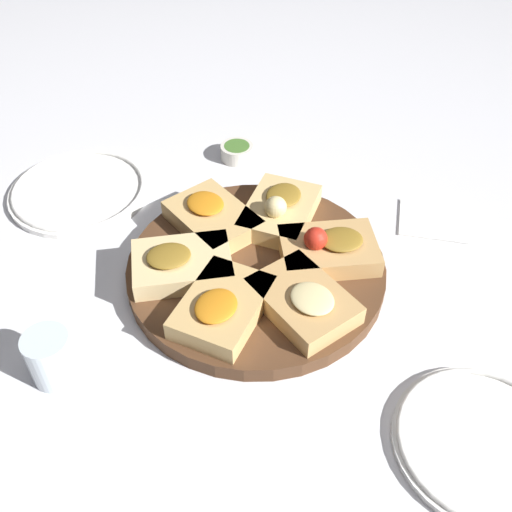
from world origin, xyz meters
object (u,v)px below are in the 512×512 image
serving_board (256,269)px  plate_right (79,190)px  water_glass (51,357)px  napkin_stack (433,220)px  plate_left (484,443)px  dipping_bowl (237,152)px

serving_board → plate_right: 0.38m
serving_board → water_glass: (0.21, 0.26, 0.03)m
plate_right → napkin_stack: 0.64m
napkin_stack → plate_left: bearing=102.0°
plate_left → dipping_bowl: dipping_bowl is taller
plate_left → napkin_stack: (0.09, -0.41, -0.00)m
plate_right → dipping_bowl: bearing=-142.7°
serving_board → water_glass: water_glass is taller
water_glass → dipping_bowl: bearing=-98.8°
napkin_stack → dipping_bowl: size_ratio=1.80×
serving_board → plate_left: 0.40m
plate_left → dipping_bowl: (0.47, -0.50, 0.01)m
plate_left → plate_right: (0.72, -0.32, -0.00)m
serving_board → plate_left: bearing=149.4°
plate_left → water_glass: (0.56, 0.05, 0.03)m
plate_left → plate_right: 0.78m
plate_left → napkin_stack: size_ratio=1.94×
plate_right → napkin_stack: plate_right is taller
dipping_bowl → napkin_stack: bearing=167.0°
serving_board → dipping_bowl: size_ratio=6.32×
dipping_bowl → water_glass: bearing=81.2°
serving_board → water_glass: bearing=50.7°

